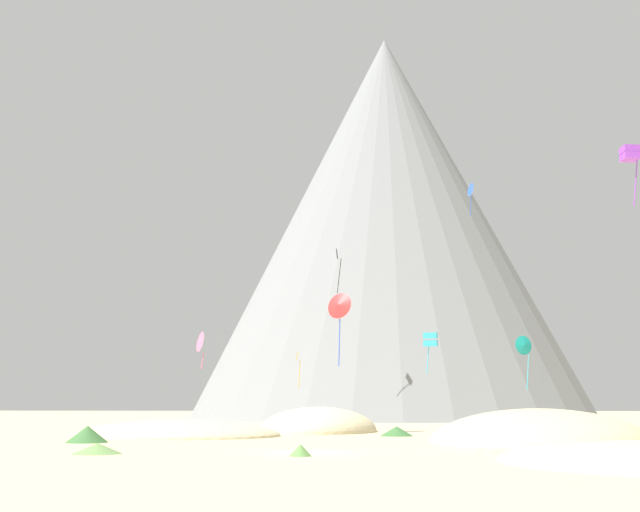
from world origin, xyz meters
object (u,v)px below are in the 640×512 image
object	(u,v)px
kite_black_mid	(338,261)
kite_red_low	(339,306)
bush_far_left	(87,434)
kite_violet_mid	(630,154)
kite_gold_low	(298,361)
bush_near_left	(97,448)
bush_ridge_crest	(488,433)
kite_blue_high	(471,190)
bush_mid_center	(527,439)
kite_teal_low	(524,346)
rock_massif	(391,239)
kite_rainbow_low	(201,342)
bush_low_patch	(397,431)
kite_cyan_low	(430,340)
bush_scatter_east	(300,450)

from	to	relation	value
kite_black_mid	kite_red_low	bearing A→B (deg)	-129.27
bush_far_left	kite_violet_mid	world-z (taller)	kite_violet_mid
kite_gold_low	bush_near_left	bearing A→B (deg)	-143.31
bush_ridge_crest	kite_blue_high	world-z (taller)	kite_blue_high
bush_mid_center	kite_teal_low	distance (m)	38.61
bush_far_left	kite_blue_high	size ratio (longest dim) A/B	0.66
kite_teal_low	kite_red_low	bearing A→B (deg)	-157.37
bush_mid_center	kite_red_low	world-z (taller)	kite_red_low
rock_massif	kite_blue_high	world-z (taller)	rock_massif
kite_violet_mid	kite_rainbow_low	xyz separation A→B (m)	(-36.01, 12.45, -13.31)
bush_far_left	kite_violet_mid	xyz separation A→B (m)	(37.20, 11.90, 20.73)
bush_low_patch	kite_red_low	size ratio (longest dim) A/B	0.40
bush_far_left	kite_black_mid	distance (m)	50.24
bush_near_left	kite_cyan_low	size ratio (longest dim) A/B	0.62
kite_rainbow_low	kite_cyan_low	distance (m)	21.25
bush_ridge_crest	kite_red_low	size ratio (longest dim) A/B	0.25
bush_low_patch	bush_ridge_crest	bearing A→B (deg)	6.16
bush_near_left	kite_rainbow_low	size ratio (longest dim) A/B	0.69
kite_blue_high	bush_scatter_east	bearing A→B (deg)	146.39
bush_near_left	kite_teal_low	distance (m)	56.02
kite_teal_low	kite_gold_low	world-z (taller)	kite_teal_low
bush_scatter_east	kite_teal_low	distance (m)	52.56
kite_rainbow_low	kite_red_low	size ratio (longest dim) A/B	0.56
bush_ridge_crest	bush_mid_center	world-z (taller)	bush_mid_center
bush_near_left	kite_rainbow_low	xyz separation A→B (m)	(-3.18, 34.57, 7.67)
bush_ridge_crest	bush_mid_center	size ratio (longest dim) A/B	1.27
bush_low_patch	kite_blue_high	distance (m)	41.08
bush_near_left	kite_violet_mid	world-z (taller)	kite_violet_mid
bush_mid_center	kite_red_low	bearing A→B (deg)	125.83
bush_scatter_east	kite_cyan_low	bearing A→B (deg)	76.91
bush_far_left	bush_mid_center	size ratio (longest dim) A/B	2.17
bush_low_patch	kite_gold_low	size ratio (longest dim) A/B	0.55
kite_rainbow_low	bush_mid_center	bearing A→B (deg)	-165.15
bush_low_patch	bush_near_left	bearing A→B (deg)	-124.59
bush_far_left	bush_scatter_east	xyz separation A→B (m)	(14.06, -11.14, -0.23)
bush_mid_center	kite_violet_mid	xyz separation A→B (m)	(11.07, 11.84, 20.95)
bush_far_left	rock_massif	distance (m)	87.04
bush_scatter_east	rock_massif	bearing A→B (deg)	86.22
kite_teal_low	bush_near_left	bearing A→B (deg)	-146.83
bush_far_left	rock_massif	xyz separation A→B (m)	(20.07, 79.65, 28.80)
bush_ridge_crest	kite_blue_high	size ratio (longest dim) A/B	0.39
kite_teal_low	rock_massif	bearing A→B (deg)	81.56
kite_teal_low	kite_rainbow_low	distance (m)	34.44
kite_violet_mid	kite_teal_low	bearing A→B (deg)	3.77
kite_cyan_low	rock_massif	bearing A→B (deg)	-77.26
kite_red_low	kite_cyan_low	distance (m)	11.95
kite_violet_mid	kite_cyan_low	world-z (taller)	kite_violet_mid
kite_rainbow_low	kite_teal_low	bearing A→B (deg)	-99.06
bush_mid_center	kite_red_low	size ratio (longest dim) A/B	0.19
bush_mid_center	rock_massif	bearing A→B (deg)	94.36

